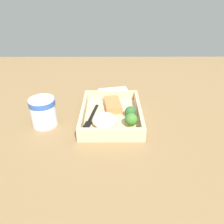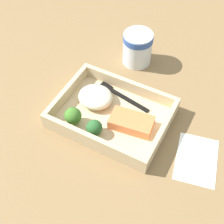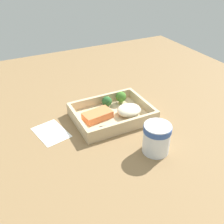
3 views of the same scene
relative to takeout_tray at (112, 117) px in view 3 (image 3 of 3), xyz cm
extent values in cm
cube|color=olive|center=(0.00, 0.00, -1.60)|extent=(160.00, 160.00, 2.00)
cube|color=#C9AF85|center=(0.00, 0.00, 0.00)|extent=(28.21, 21.16, 1.20)
cube|color=#C9AF85|center=(0.00, -9.98, 2.38)|extent=(28.21, 1.20, 3.57)
cube|color=#C9AF85|center=(0.00, 9.98, 2.38)|extent=(28.21, 1.20, 3.57)
cube|color=#C9AF85|center=(-13.51, 0.00, 2.38)|extent=(1.20, 18.76, 3.57)
cube|color=#C9AF85|center=(13.51, 0.00, 2.38)|extent=(1.20, 18.76, 3.57)
cube|color=#E87642|center=(-5.71, 0.57, 1.96)|extent=(11.22, 7.12, 2.72)
ellipsoid|color=beige|center=(6.05, -2.20, 2.45)|extent=(9.13, 8.35, 3.71)
cylinder|color=#789B50|center=(7.31, 6.53, 1.48)|extent=(1.62, 1.62, 1.76)
sphere|color=#3D7026|center=(7.31, 6.53, 3.53)|extent=(4.25, 4.25, 4.25)
cylinder|color=#85A15F|center=(1.20, 6.78, 1.20)|extent=(1.50, 1.50, 1.20)
sphere|color=#285B2A|center=(1.20, 6.78, 2.88)|extent=(3.94, 3.94, 3.94)
cube|color=black|center=(-1.55, -6.57, 0.82)|extent=(12.40, 3.29, 0.44)
cube|color=black|center=(6.22, -7.98, 0.82)|extent=(3.74, 2.77, 0.44)
cylinder|color=white|center=(3.83, -22.92, 4.36)|extent=(8.38, 8.38, 9.91)
cylinder|color=#3356A8|center=(3.83, -22.92, 8.02)|extent=(8.63, 8.63, 1.78)
cube|color=white|center=(-23.15, 1.39, -0.48)|extent=(11.89, 14.89, 0.24)
camera|label=1|loc=(67.67, -0.29, 41.29)|focal=35.00mm
camera|label=2|loc=(-23.18, 43.53, 63.04)|focal=50.00mm
camera|label=3|loc=(-37.03, -73.52, 54.71)|focal=42.00mm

